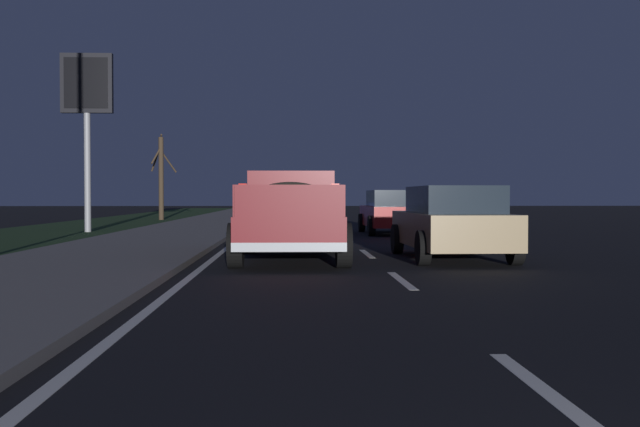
{
  "coord_description": "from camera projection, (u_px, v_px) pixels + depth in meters",
  "views": [
    {
      "loc": [
        -1.3,
        1.72,
        1.33
      ],
      "look_at": [
        14.09,
        1.13,
        0.96
      ],
      "focal_mm": 40.69,
      "sensor_mm": 36.0,
      "label": 1
    }
  ],
  "objects": [
    {
      "name": "pickup_truck",
      "position": [
        291.0,
        213.0,
        15.23
      ],
      "size": [
        5.44,
        2.32,
        1.87
      ],
      "color": "maroon",
      "rests_on": "ground"
    },
    {
      "name": "sedan_red",
      "position": [
        392.0,
        212.0,
        25.69
      ],
      "size": [
        4.42,
        2.06,
        1.54
      ],
      "color": "maroon",
      "rests_on": "ground"
    },
    {
      "name": "lane_markings",
      "position": [
        272.0,
        228.0,
        29.86
      ],
      "size": [
        108.0,
        3.54,
        0.01
      ],
      "color": "silver",
      "rests_on": "ground"
    },
    {
      "name": "sedan_tan",
      "position": [
        452.0,
        222.0,
        15.32
      ],
      "size": [
        4.44,
        2.08,
        1.54
      ],
      "color": "#9E845B",
      "rests_on": "ground"
    },
    {
      "name": "sedan_blue",
      "position": [
        294.0,
        207.0,
        37.95
      ],
      "size": [
        4.44,
        2.09,
        1.54
      ],
      "color": "navy",
      "rests_on": "ground"
    },
    {
      "name": "bare_tree_far",
      "position": [
        161.0,
        175.0,
        40.85
      ],
      "size": [
        1.92,
        1.44,
        4.86
      ],
      "color": "#423323",
      "rests_on": "ground"
    },
    {
      "name": "grass_verge",
      "position": [
        60.0,
        231.0,
        27.95
      ],
      "size": [
        108.0,
        6.0,
        0.01
      ],
      "primitive_type": "cube",
      "color": "#1E3819",
      "rests_on": "ground"
    },
    {
      "name": "ground",
      "position": [
        336.0,
        230.0,
        28.37
      ],
      "size": [
        144.0,
        144.0,
        0.0
      ],
      "primitive_type": "plane",
      "color": "black"
    },
    {
      "name": "gas_price_sign",
      "position": [
        87.0,
        98.0,
        26.81
      ],
      "size": [
        0.27,
        1.9,
        6.62
      ],
      "color": "#99999E",
      "rests_on": "ground"
    },
    {
      "name": "sidewalk_shoulder",
      "position": [
        190.0,
        229.0,
        28.15
      ],
      "size": [
        108.0,
        4.0,
        0.12
      ],
      "primitive_type": "cube",
      "color": "slate",
      "rests_on": "ground"
    }
  ]
}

